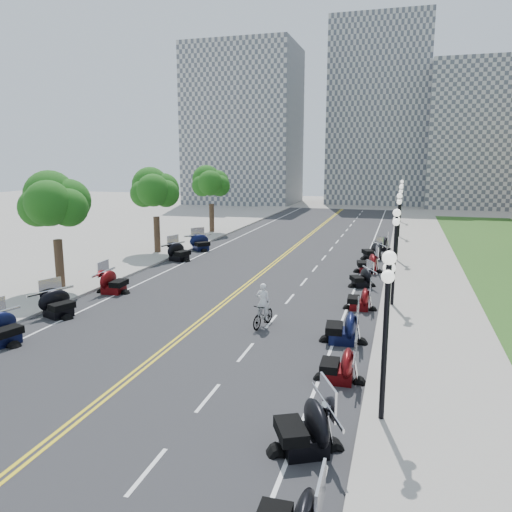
# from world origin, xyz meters

# --- Properties ---
(ground) EXTENTS (160.00, 160.00, 0.00)m
(ground) POSITION_xyz_m (0.00, 0.00, 0.00)
(ground) COLOR gray
(road) EXTENTS (16.00, 90.00, 0.01)m
(road) POSITION_xyz_m (0.00, 10.00, 0.00)
(road) COLOR #333335
(road) RESTS_ON ground
(centerline_yellow_a) EXTENTS (0.12, 90.00, 0.00)m
(centerline_yellow_a) POSITION_xyz_m (-0.12, 10.00, 0.01)
(centerline_yellow_a) COLOR yellow
(centerline_yellow_a) RESTS_ON road
(centerline_yellow_b) EXTENTS (0.12, 90.00, 0.00)m
(centerline_yellow_b) POSITION_xyz_m (0.12, 10.00, 0.01)
(centerline_yellow_b) COLOR yellow
(centerline_yellow_b) RESTS_ON road
(edge_line_north) EXTENTS (0.12, 90.00, 0.00)m
(edge_line_north) POSITION_xyz_m (6.40, 10.00, 0.01)
(edge_line_north) COLOR white
(edge_line_north) RESTS_ON road
(edge_line_south) EXTENTS (0.12, 90.00, 0.00)m
(edge_line_south) POSITION_xyz_m (-6.40, 10.00, 0.01)
(edge_line_south) COLOR white
(edge_line_south) RESTS_ON road
(lane_dash_3) EXTENTS (0.12, 2.00, 0.00)m
(lane_dash_3) POSITION_xyz_m (3.20, -12.00, 0.01)
(lane_dash_3) COLOR white
(lane_dash_3) RESTS_ON road
(lane_dash_4) EXTENTS (0.12, 2.00, 0.00)m
(lane_dash_4) POSITION_xyz_m (3.20, -8.00, 0.01)
(lane_dash_4) COLOR white
(lane_dash_4) RESTS_ON road
(lane_dash_5) EXTENTS (0.12, 2.00, 0.00)m
(lane_dash_5) POSITION_xyz_m (3.20, -4.00, 0.01)
(lane_dash_5) COLOR white
(lane_dash_5) RESTS_ON road
(lane_dash_6) EXTENTS (0.12, 2.00, 0.00)m
(lane_dash_6) POSITION_xyz_m (3.20, 0.00, 0.01)
(lane_dash_6) COLOR white
(lane_dash_6) RESTS_ON road
(lane_dash_7) EXTENTS (0.12, 2.00, 0.00)m
(lane_dash_7) POSITION_xyz_m (3.20, 4.00, 0.01)
(lane_dash_7) COLOR white
(lane_dash_7) RESTS_ON road
(lane_dash_8) EXTENTS (0.12, 2.00, 0.00)m
(lane_dash_8) POSITION_xyz_m (3.20, 8.00, 0.01)
(lane_dash_8) COLOR white
(lane_dash_8) RESTS_ON road
(lane_dash_9) EXTENTS (0.12, 2.00, 0.00)m
(lane_dash_9) POSITION_xyz_m (3.20, 12.00, 0.01)
(lane_dash_9) COLOR white
(lane_dash_9) RESTS_ON road
(lane_dash_10) EXTENTS (0.12, 2.00, 0.00)m
(lane_dash_10) POSITION_xyz_m (3.20, 16.00, 0.01)
(lane_dash_10) COLOR white
(lane_dash_10) RESTS_ON road
(lane_dash_11) EXTENTS (0.12, 2.00, 0.00)m
(lane_dash_11) POSITION_xyz_m (3.20, 20.00, 0.01)
(lane_dash_11) COLOR white
(lane_dash_11) RESTS_ON road
(lane_dash_12) EXTENTS (0.12, 2.00, 0.00)m
(lane_dash_12) POSITION_xyz_m (3.20, 24.00, 0.01)
(lane_dash_12) COLOR white
(lane_dash_12) RESTS_ON road
(lane_dash_13) EXTENTS (0.12, 2.00, 0.00)m
(lane_dash_13) POSITION_xyz_m (3.20, 28.00, 0.01)
(lane_dash_13) COLOR white
(lane_dash_13) RESTS_ON road
(lane_dash_14) EXTENTS (0.12, 2.00, 0.00)m
(lane_dash_14) POSITION_xyz_m (3.20, 32.00, 0.01)
(lane_dash_14) COLOR white
(lane_dash_14) RESTS_ON road
(lane_dash_15) EXTENTS (0.12, 2.00, 0.00)m
(lane_dash_15) POSITION_xyz_m (3.20, 36.00, 0.01)
(lane_dash_15) COLOR white
(lane_dash_15) RESTS_ON road
(lane_dash_16) EXTENTS (0.12, 2.00, 0.00)m
(lane_dash_16) POSITION_xyz_m (3.20, 40.00, 0.01)
(lane_dash_16) COLOR white
(lane_dash_16) RESTS_ON road
(lane_dash_17) EXTENTS (0.12, 2.00, 0.00)m
(lane_dash_17) POSITION_xyz_m (3.20, 44.00, 0.01)
(lane_dash_17) COLOR white
(lane_dash_17) RESTS_ON road
(lane_dash_18) EXTENTS (0.12, 2.00, 0.00)m
(lane_dash_18) POSITION_xyz_m (3.20, 48.00, 0.01)
(lane_dash_18) COLOR white
(lane_dash_18) RESTS_ON road
(lane_dash_19) EXTENTS (0.12, 2.00, 0.00)m
(lane_dash_19) POSITION_xyz_m (3.20, 52.00, 0.01)
(lane_dash_19) COLOR white
(lane_dash_19) RESTS_ON road
(sidewalk_north) EXTENTS (5.00, 90.00, 0.15)m
(sidewalk_north) POSITION_xyz_m (10.50, 10.00, 0.07)
(sidewalk_north) COLOR #9E9991
(sidewalk_north) RESTS_ON ground
(sidewalk_south) EXTENTS (5.00, 90.00, 0.15)m
(sidewalk_south) POSITION_xyz_m (-10.50, 10.00, 0.07)
(sidewalk_south) COLOR #9E9991
(sidewalk_south) RESTS_ON ground
(distant_block_a) EXTENTS (18.00, 14.00, 26.00)m
(distant_block_a) POSITION_xyz_m (-18.00, 62.00, 13.00)
(distant_block_a) COLOR gray
(distant_block_a) RESTS_ON ground
(distant_block_b) EXTENTS (16.00, 12.00, 30.00)m
(distant_block_b) POSITION_xyz_m (4.00, 68.00, 15.00)
(distant_block_b) COLOR gray
(distant_block_b) RESTS_ON ground
(distant_block_c) EXTENTS (20.00, 14.00, 22.00)m
(distant_block_c) POSITION_xyz_m (22.00, 65.00, 11.00)
(distant_block_c) COLOR gray
(distant_block_c) RESTS_ON ground
(street_lamp_1) EXTENTS (0.50, 1.20, 4.90)m
(street_lamp_1) POSITION_xyz_m (8.60, -8.00, 2.60)
(street_lamp_1) COLOR black
(street_lamp_1) RESTS_ON sidewalk_north
(street_lamp_2) EXTENTS (0.50, 1.20, 4.90)m
(street_lamp_2) POSITION_xyz_m (8.60, 4.00, 2.60)
(street_lamp_2) COLOR black
(street_lamp_2) RESTS_ON sidewalk_north
(street_lamp_3) EXTENTS (0.50, 1.20, 4.90)m
(street_lamp_3) POSITION_xyz_m (8.60, 16.00, 2.60)
(street_lamp_3) COLOR black
(street_lamp_3) RESTS_ON sidewalk_north
(street_lamp_4) EXTENTS (0.50, 1.20, 4.90)m
(street_lamp_4) POSITION_xyz_m (8.60, 28.00, 2.60)
(street_lamp_4) COLOR black
(street_lamp_4) RESTS_ON sidewalk_north
(street_lamp_5) EXTENTS (0.50, 1.20, 4.90)m
(street_lamp_5) POSITION_xyz_m (8.60, 40.00, 2.60)
(street_lamp_5) COLOR black
(street_lamp_5) RESTS_ON sidewalk_north
(tree_2) EXTENTS (4.80, 4.80, 9.20)m
(tree_2) POSITION_xyz_m (-10.00, 2.00, 4.75)
(tree_2) COLOR #235619
(tree_2) RESTS_ON sidewalk_south
(tree_3) EXTENTS (4.80, 4.80, 9.20)m
(tree_3) POSITION_xyz_m (-10.00, 14.00, 4.75)
(tree_3) COLOR #235619
(tree_3) RESTS_ON sidewalk_south
(tree_4) EXTENTS (4.80, 4.80, 9.20)m
(tree_4) POSITION_xyz_m (-10.00, 26.00, 4.75)
(tree_4) COLOR #235619
(tree_4) RESTS_ON sidewalk_south
(motorcycle_n_3) EXTENTS (2.95, 2.95, 1.54)m
(motorcycle_n_3) POSITION_xyz_m (6.72, -10.04, 0.77)
(motorcycle_n_3) COLOR black
(motorcycle_n_3) RESTS_ON road
(motorcycle_n_4) EXTENTS (1.99, 1.99, 1.35)m
(motorcycle_n_4) POSITION_xyz_m (7.05, -5.55, 0.67)
(motorcycle_n_4) COLOR #590A0C
(motorcycle_n_4) RESTS_ON road
(motorcycle_n_5) EXTENTS (2.32, 2.32, 1.50)m
(motorcycle_n_5) POSITION_xyz_m (6.73, -1.78, 0.75)
(motorcycle_n_5) COLOR black
(motorcycle_n_5) RESTS_ON road
(motorcycle_n_6) EXTENTS (1.93, 1.93, 1.29)m
(motorcycle_n_6) POSITION_xyz_m (7.00, 3.13, 0.64)
(motorcycle_n_6) COLOR #590A0C
(motorcycle_n_6) RESTS_ON road
(motorcycle_n_7) EXTENTS (2.45, 2.45, 1.28)m
(motorcycle_n_7) POSITION_xyz_m (6.72, 7.81, 0.64)
(motorcycle_n_7) COLOR black
(motorcycle_n_7) RESTS_ON road
(motorcycle_n_8) EXTENTS (2.45, 2.45, 1.47)m
(motorcycle_n_8) POSITION_xyz_m (6.79, 11.82, 0.74)
(motorcycle_n_8) COLOR #590A0C
(motorcycle_n_8) RESTS_ON road
(motorcycle_n_9) EXTENTS (2.73, 2.73, 1.42)m
(motorcycle_n_9) POSITION_xyz_m (6.80, 16.57, 0.71)
(motorcycle_n_9) COLOR black
(motorcycle_n_9) RESTS_ON road
(motorcycle_n_10) EXTENTS (2.01, 2.01, 1.36)m
(motorcycle_n_10) POSITION_xyz_m (7.26, 20.61, 0.68)
(motorcycle_n_10) COLOR black
(motorcycle_n_10) RESTS_ON road
(motorcycle_s_4) EXTENTS (2.61, 2.61, 1.49)m
(motorcycle_s_4) POSITION_xyz_m (-6.73, -5.95, 0.74)
(motorcycle_s_4) COLOR black
(motorcycle_s_4) RESTS_ON road
(motorcycle_s_5) EXTENTS (2.72, 2.72, 1.47)m
(motorcycle_s_5) POSITION_xyz_m (-6.93, -2.19, 0.74)
(motorcycle_s_5) COLOR black
(motorcycle_s_5) RESTS_ON road
(motorcycle_s_6) EXTENTS (2.22, 2.22, 1.48)m
(motorcycle_s_6) POSITION_xyz_m (-6.74, 2.37, 0.74)
(motorcycle_s_6) COLOR #590A0C
(motorcycle_s_6) RESTS_ON road
(motorcycle_s_8) EXTENTS (2.75, 2.75, 1.52)m
(motorcycle_s_8) POSITION_xyz_m (-7.10, 11.88, 0.76)
(motorcycle_s_8) COLOR black
(motorcycle_s_8) RESTS_ON road
(motorcycle_s_9) EXTENTS (3.04, 3.04, 1.51)m
(motorcycle_s_9) POSITION_xyz_m (-7.18, 16.28, 0.75)
(motorcycle_s_9) COLOR black
(motorcycle_s_9) RESTS_ON road
(bicycle) EXTENTS (0.91, 1.94, 1.12)m
(bicycle) POSITION_xyz_m (3.03, -0.86, 0.56)
(bicycle) COLOR #A51414
(bicycle) RESTS_ON road
(cyclist_rider) EXTENTS (0.62, 0.41, 1.71)m
(cyclist_rider) POSITION_xyz_m (3.03, -0.86, 1.98)
(cyclist_rider) COLOR white
(cyclist_rider) RESTS_ON bicycle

